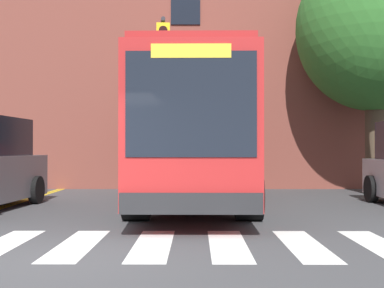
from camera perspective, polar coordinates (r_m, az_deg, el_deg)
ground_plane at (r=7.64m, az=-15.41°, el=-11.85°), size 120.00×120.00×0.00m
crosswalk at (r=8.58m, az=-8.22°, el=-10.58°), size 15.94×2.93×0.01m
lane_line_yellow_inner at (r=22.96m, az=-12.53°, el=-4.26°), size 0.12×36.00×0.01m
lane_line_yellow_outer at (r=22.92m, az=-12.14°, el=-4.27°), size 0.12×36.00×0.01m
city_bus at (r=14.84m, az=0.24°, el=1.14°), size 3.01×11.84×3.56m
traffic_light_overhead at (r=15.99m, az=-3.25°, el=6.84°), size 0.55×4.25×5.18m
street_tree_curbside_large at (r=19.53m, az=18.90°, el=11.50°), size 7.33×7.33×8.41m
building_facade at (r=24.26m, az=-0.57°, el=5.96°), size 39.95×8.40×8.47m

